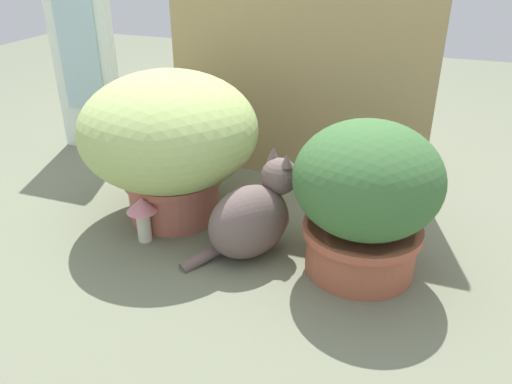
{
  "coord_description": "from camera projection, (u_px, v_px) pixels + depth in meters",
  "views": [
    {
      "loc": [
        0.53,
        -1.2,
        0.87
      ],
      "look_at": [
        0.07,
        0.07,
        0.18
      ],
      "focal_mm": 36.13,
      "sensor_mm": 36.0,
      "label": 1
    }
  ],
  "objects": [
    {
      "name": "window_panel_white",
      "position": [
        83.0,
        54.0,
        2.11
      ],
      "size": [
        0.29,
        0.05,
        0.81
      ],
      "color": "white",
      "rests_on": "ground"
    },
    {
      "name": "cardboard_backdrop",
      "position": [
        297.0,
        54.0,
        1.83
      ],
      "size": [
        0.98,
        0.03,
        0.94
      ],
      "primitive_type": "cube",
      "color": "tan",
      "rests_on": "ground"
    },
    {
      "name": "mushroom_ornament_pink",
      "position": [
        142.0,
        211.0,
        1.57
      ],
      "size": [
        0.1,
        0.1,
        0.15
      ],
      "color": "silver",
      "rests_on": "ground"
    },
    {
      "name": "cat",
      "position": [
        254.0,
        217.0,
        1.5
      ],
      "size": [
        0.31,
        0.33,
        0.32
      ],
      "color": "#685552",
      "rests_on": "ground"
    },
    {
      "name": "grass_planter",
      "position": [
        170.0,
        138.0,
        1.63
      ],
      "size": [
        0.56,
        0.56,
        0.49
      ],
      "color": "#B36352",
      "rests_on": "ground"
    },
    {
      "name": "leafy_planter",
      "position": [
        366.0,
        196.0,
        1.37
      ],
      "size": [
        0.4,
        0.4,
        0.44
      ],
      "color": "#AA5A3F",
      "rests_on": "ground"
    },
    {
      "name": "ground_plane",
      "position": [
        226.0,
        250.0,
        1.56
      ],
      "size": [
        6.0,
        6.0,
        0.0
      ],
      "primitive_type": "plane",
      "color": "#6B7059"
    }
  ]
}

